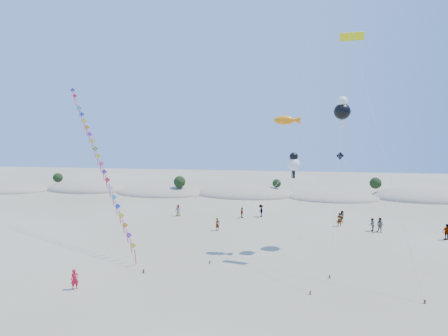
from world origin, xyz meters
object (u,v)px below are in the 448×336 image
(kite_train, at_px, (99,158))
(flyer_foreground, at_px, (75,279))
(fish_kite, at_px, (287,121))
(parafoil_kite, at_px, (353,41))

(kite_train, relative_size, flyer_foreground, 10.83)
(fish_kite, relative_size, flyer_foreground, 8.46)
(fish_kite, height_order, flyer_foreground, fish_kite)
(kite_train, xyz_separation_m, fish_kite, (20.71, -0.19, 4.16))
(parafoil_kite, xyz_separation_m, flyer_foreground, (-23.39, -10.71, -20.46))
(fish_kite, xyz_separation_m, parafoil_kite, (6.01, -1.15, 7.55))
(kite_train, height_order, fish_kite, kite_train)
(parafoil_kite, relative_size, flyer_foreground, 13.13)
(kite_train, bearing_deg, parafoil_kite, -2.87)
(flyer_foreground, bearing_deg, fish_kite, -7.02)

